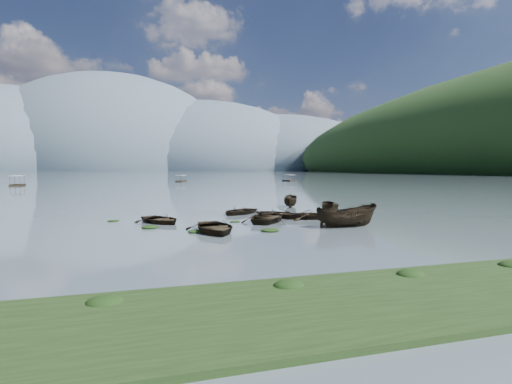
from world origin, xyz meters
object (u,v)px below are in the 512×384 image
object	(u,v)px
pontoon_left	(17,186)
pontoon_centre	(181,182)
rowboat_0	(215,232)
rowboat_3	(276,217)

from	to	relation	value
pontoon_left	pontoon_centre	size ratio (longest dim) A/B	1.21
pontoon_left	pontoon_centre	world-z (taller)	pontoon_left
rowboat_0	pontoon_left	distance (m)	92.46
pontoon_centre	pontoon_left	bearing A→B (deg)	-128.60
rowboat_3	pontoon_left	size ratio (longest dim) A/B	0.71
rowboat_0	pontoon_centre	bearing A→B (deg)	82.85
pontoon_left	pontoon_centre	distance (m)	47.26
rowboat_0	rowboat_3	distance (m)	9.63
rowboat_3	pontoon_left	distance (m)	89.00
rowboat_3	pontoon_centre	bearing A→B (deg)	-128.59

